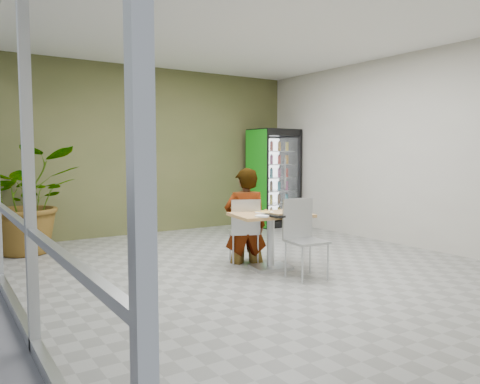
% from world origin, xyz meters
% --- Properties ---
extents(ground, '(7.00, 7.00, 0.00)m').
position_xyz_m(ground, '(0.00, 0.00, 0.00)').
color(ground, gray).
rests_on(ground, ground).
extents(room_envelope, '(6.00, 7.00, 3.20)m').
position_xyz_m(room_envelope, '(0.00, 0.00, 1.60)').
color(room_envelope, beige).
rests_on(room_envelope, ground).
extents(storefront_frame, '(0.10, 7.00, 3.20)m').
position_xyz_m(storefront_frame, '(-3.00, 0.00, 1.60)').
color(storefront_frame, '#B8BBBD').
rests_on(storefront_frame, ground).
extents(dining_table, '(1.11, 0.87, 0.75)m').
position_xyz_m(dining_table, '(0.13, -0.09, 0.54)').
color(dining_table, tan).
rests_on(dining_table, ground).
extents(chair_far, '(0.54, 0.54, 0.92)m').
position_xyz_m(chair_far, '(0.00, 0.35, 0.54)').
color(chair_far, '#B8BBBD').
rests_on(chair_far, ground).
extents(chair_near, '(0.48, 0.49, 0.98)m').
position_xyz_m(chair_near, '(0.22, -0.63, 0.58)').
color(chair_near, '#B8BBBD').
rests_on(chair_near, ground).
extents(seated_woman, '(0.72, 0.61, 1.65)m').
position_xyz_m(seated_woman, '(0.04, 0.39, 0.52)').
color(seated_woman, black).
rests_on(seated_woman, ground).
extents(pizza_plate, '(0.36, 0.35, 0.03)m').
position_xyz_m(pizza_plate, '(0.09, 0.01, 0.77)').
color(pizza_plate, silver).
rests_on(pizza_plate, dining_table).
extents(soda_cup, '(0.09, 0.09, 0.17)m').
position_xyz_m(soda_cup, '(0.43, -0.07, 0.83)').
color(soda_cup, silver).
rests_on(soda_cup, dining_table).
extents(napkin_stack, '(0.23, 0.23, 0.02)m').
position_xyz_m(napkin_stack, '(-0.16, -0.31, 0.76)').
color(napkin_stack, silver).
rests_on(napkin_stack, dining_table).
extents(cafeteria_tray, '(0.46, 0.34, 0.03)m').
position_xyz_m(cafeteria_tray, '(0.12, -0.35, 0.76)').
color(cafeteria_tray, black).
rests_on(cafeteria_tray, dining_table).
extents(beverage_fridge, '(0.96, 0.75, 2.06)m').
position_xyz_m(beverage_fridge, '(2.47, 2.92, 1.03)').
color(beverage_fridge, black).
rests_on(beverage_fridge, ground).
extents(potted_plant, '(1.57, 1.38, 1.67)m').
position_xyz_m(potted_plant, '(-2.42, 2.77, 0.84)').
color(potted_plant, '#31702C').
rests_on(potted_plant, ground).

